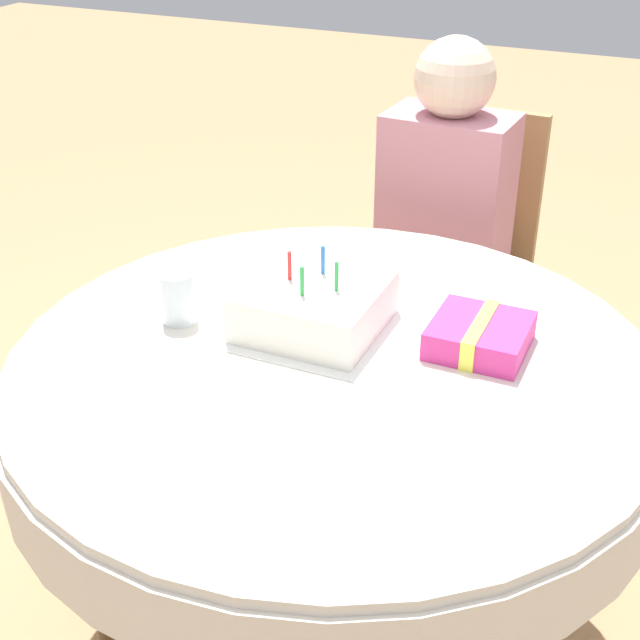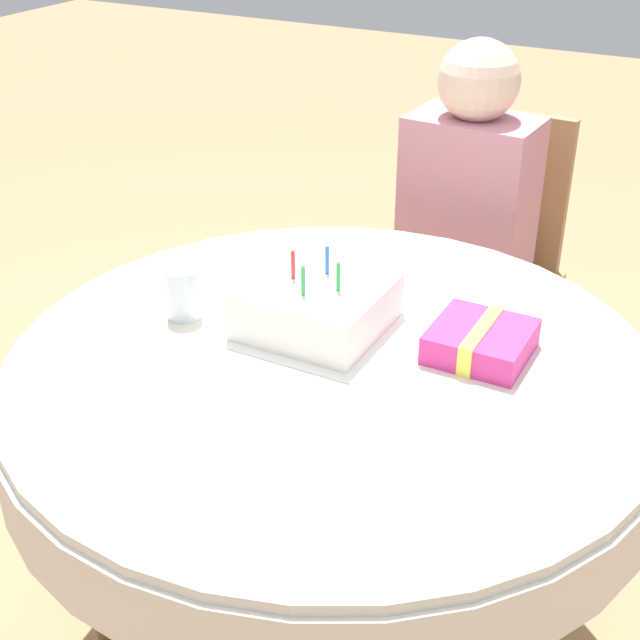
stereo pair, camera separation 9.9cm
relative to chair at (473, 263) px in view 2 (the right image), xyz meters
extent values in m
plane|color=#A37F56|center=(0.06, -0.99, -0.48)|extent=(12.00, 12.00, 0.00)
cylinder|color=silver|center=(0.06, -0.99, 0.23)|extent=(1.19, 1.19, 0.02)
cylinder|color=silver|center=(0.06, -0.99, 0.16)|extent=(1.21, 1.21, 0.13)
cylinder|color=#4C331E|center=(-0.27, -1.32, -0.13)|extent=(0.05, 0.05, 0.71)
cylinder|color=#4C331E|center=(-0.27, -0.67, -0.13)|extent=(0.05, 0.05, 0.71)
cylinder|color=#4C331E|center=(0.39, -0.67, -0.13)|extent=(0.05, 0.05, 0.71)
cube|color=#A37A4C|center=(0.00, -0.08, -0.06)|extent=(0.48, 0.48, 0.04)
cube|color=#A37A4C|center=(0.01, 0.14, 0.18)|extent=(0.41, 0.05, 0.45)
cylinder|color=#A37A4C|center=(-0.22, -0.27, -0.28)|extent=(0.04, 0.04, 0.41)
cylinder|color=#A37A4C|center=(0.19, -0.29, -0.28)|extent=(0.04, 0.04, 0.41)
cylinder|color=#A37A4C|center=(-0.19, 0.13, -0.28)|extent=(0.04, 0.04, 0.41)
cylinder|color=#A37A4C|center=(0.21, 0.11, -0.28)|extent=(0.04, 0.04, 0.41)
cylinder|color=beige|center=(-0.10, -0.23, -0.26)|extent=(0.09, 0.09, 0.44)
cylinder|color=beige|center=(0.07, -0.24, -0.26)|extent=(0.09, 0.09, 0.44)
cube|color=#C67F8E|center=(0.00, -0.08, 0.20)|extent=(0.34, 0.22, 0.48)
sphere|color=beige|center=(0.00, -0.08, 0.53)|extent=(0.21, 0.21, 0.21)
cube|color=white|center=(-0.02, -0.91, 0.24)|extent=(0.30, 0.30, 0.00)
cube|color=white|center=(-0.02, -0.91, 0.29)|extent=(0.25, 0.25, 0.09)
cylinder|color=green|center=(0.03, -0.91, 0.36)|extent=(0.01, 0.01, 0.06)
cylinder|color=blue|center=(-0.02, -0.86, 0.36)|extent=(0.01, 0.01, 0.06)
cylinder|color=red|center=(-0.07, -0.91, 0.36)|extent=(0.01, 0.01, 0.06)
cylinder|color=green|center=(-0.02, -0.96, 0.36)|extent=(0.01, 0.01, 0.06)
cylinder|color=silver|center=(-0.27, -0.99, 0.30)|extent=(0.07, 0.07, 0.10)
cube|color=#D13384|center=(0.29, -0.86, 0.27)|extent=(0.17, 0.17, 0.05)
cube|color=#EAE54C|center=(0.29, -0.86, 0.27)|extent=(0.03, 0.18, 0.06)
camera|label=1|loc=(0.60, -2.27, 1.09)|focal=50.00mm
camera|label=2|loc=(0.69, -2.22, 1.09)|focal=50.00mm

